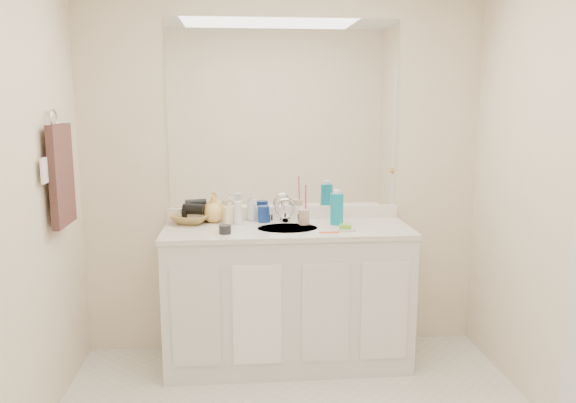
% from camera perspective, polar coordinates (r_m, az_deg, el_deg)
% --- Properties ---
extents(wall_back, '(2.60, 0.02, 2.40)m').
position_cam_1_polar(wall_back, '(3.67, -0.45, 3.19)').
color(wall_back, '#F6E3C1').
rests_on(wall_back, floor).
extents(wall_front, '(2.60, 0.02, 2.40)m').
position_cam_1_polar(wall_front, '(1.16, 10.28, -12.41)').
color(wall_front, '#F6E3C1').
rests_on(wall_front, floor).
extents(vanity_cabinet, '(1.50, 0.55, 0.85)m').
position_cam_1_polar(vanity_cabinet, '(3.59, -0.07, -9.74)').
color(vanity_cabinet, silver).
rests_on(vanity_cabinet, floor).
extents(countertop, '(1.52, 0.57, 0.03)m').
position_cam_1_polar(countertop, '(3.46, -0.07, -2.87)').
color(countertop, silver).
rests_on(countertop, vanity_cabinet).
extents(backsplash, '(1.52, 0.03, 0.08)m').
position_cam_1_polar(backsplash, '(3.70, -0.43, -1.14)').
color(backsplash, white).
rests_on(backsplash, countertop).
extents(sink_basin, '(0.37, 0.37, 0.02)m').
position_cam_1_polar(sink_basin, '(3.44, -0.04, -2.90)').
color(sink_basin, '#B6AD9F').
rests_on(sink_basin, countertop).
extents(faucet, '(0.02, 0.02, 0.11)m').
position_cam_1_polar(faucet, '(3.60, -0.30, -1.22)').
color(faucet, silver).
rests_on(faucet, countertop).
extents(mirror, '(1.48, 0.01, 1.20)m').
position_cam_1_polar(mirror, '(3.64, -0.45, 8.81)').
color(mirror, white).
rests_on(mirror, wall_back).
extents(blue_mug, '(0.10, 0.10, 0.10)m').
position_cam_1_polar(blue_mug, '(3.60, -2.50, -1.27)').
color(blue_mug, navy).
rests_on(blue_mug, countertop).
extents(tan_cup, '(0.09, 0.09, 0.09)m').
position_cam_1_polar(tan_cup, '(3.53, 1.64, -1.58)').
color(tan_cup, beige).
rests_on(tan_cup, countertop).
extents(toothbrush, '(0.01, 0.04, 0.21)m').
position_cam_1_polar(toothbrush, '(3.51, 1.81, 0.06)').
color(toothbrush, '#DA396E').
rests_on(toothbrush, tan_cup).
extents(mouthwash_bottle, '(0.09, 0.09, 0.20)m').
position_cam_1_polar(mouthwash_bottle, '(3.54, 4.98, -0.75)').
color(mouthwash_bottle, '#0D89A4').
rests_on(mouthwash_bottle, countertop).
extents(soap_dish, '(0.12, 0.10, 0.01)m').
position_cam_1_polar(soap_dish, '(3.39, 5.85, -2.85)').
color(soap_dish, silver).
rests_on(soap_dish, countertop).
extents(green_soap, '(0.08, 0.07, 0.03)m').
position_cam_1_polar(green_soap, '(3.38, 5.85, -2.55)').
color(green_soap, '#75BC2D').
rests_on(green_soap, soap_dish).
extents(orange_comb, '(0.12, 0.03, 0.00)m').
position_cam_1_polar(orange_comb, '(3.32, 4.21, -3.14)').
color(orange_comb, '#FF5D1A').
rests_on(orange_comb, countertop).
extents(dark_jar, '(0.09, 0.09, 0.05)m').
position_cam_1_polar(dark_jar, '(3.31, -6.41, -2.83)').
color(dark_jar, black).
rests_on(dark_jar, countertop).
extents(extra_white_bottle, '(0.06, 0.06, 0.15)m').
position_cam_1_polar(extra_white_bottle, '(3.53, -5.10, -1.18)').
color(extra_white_bottle, white).
rests_on(extra_white_bottle, countertop).
extents(soap_bottle_white, '(0.08, 0.08, 0.17)m').
position_cam_1_polar(soap_bottle_white, '(3.64, -3.71, -0.67)').
color(soap_bottle_white, silver).
rests_on(soap_bottle_white, countertop).
extents(soap_bottle_cream, '(0.10, 0.10, 0.16)m').
position_cam_1_polar(soap_bottle_cream, '(3.58, -5.95, -0.92)').
color(soap_bottle_cream, '#FBEBCC').
rests_on(soap_bottle_cream, countertop).
extents(soap_bottle_yellow, '(0.14, 0.14, 0.17)m').
position_cam_1_polar(soap_bottle_yellow, '(3.62, -7.59, -0.75)').
color(soap_bottle_yellow, '#F3BB5E').
rests_on(soap_bottle_yellow, countertop).
extents(wicker_basket, '(0.30, 0.30, 0.06)m').
position_cam_1_polar(wicker_basket, '(3.62, -9.84, -1.70)').
color(wicker_basket, olive).
rests_on(wicker_basket, countertop).
extents(hair_dryer, '(0.15, 0.10, 0.07)m').
position_cam_1_polar(hair_dryer, '(3.61, -9.55, -0.78)').
color(hair_dryer, black).
rests_on(hair_dryer, wicker_basket).
extents(towel_ring, '(0.01, 0.11, 0.11)m').
position_cam_1_polar(towel_ring, '(3.26, -22.70, 7.71)').
color(towel_ring, silver).
rests_on(towel_ring, wall_left).
extents(hand_towel, '(0.04, 0.32, 0.55)m').
position_cam_1_polar(hand_towel, '(3.28, -22.01, 2.49)').
color(hand_towel, black).
rests_on(hand_towel, towel_ring).
extents(switch_plate, '(0.01, 0.08, 0.13)m').
position_cam_1_polar(switch_plate, '(3.09, -23.52, 2.90)').
color(switch_plate, white).
rests_on(switch_plate, wall_left).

